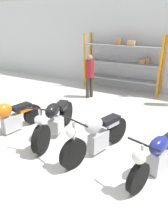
% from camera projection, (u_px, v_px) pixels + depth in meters
% --- Properties ---
extents(ground_plane, '(30.00, 30.00, 0.00)m').
position_uv_depth(ground_plane, '(76.00, 145.00, 5.21)').
color(ground_plane, silver).
extents(back_wall, '(30.00, 0.08, 3.60)m').
position_uv_depth(back_wall, '(142.00, 46.00, 8.56)').
color(back_wall, silver).
rests_on(back_wall, ground_plane).
extents(shelving_rack, '(3.21, 0.63, 2.24)m').
position_uv_depth(shelving_rack, '(123.00, 61.00, 8.78)').
color(shelving_rack, orange).
rests_on(shelving_rack, ground_plane).
extents(motorcycle_orange, '(0.72, 2.03, 0.96)m').
position_uv_depth(motorcycle_orange, '(8.00, 118.00, 5.58)').
color(motorcycle_orange, black).
rests_on(motorcycle_orange, ground_plane).
extents(motorcycle_black, '(0.79, 2.16, 1.04)m').
position_uv_depth(motorcycle_black, '(55.00, 120.00, 5.41)').
color(motorcycle_black, black).
rests_on(motorcycle_black, ground_plane).
extents(motorcycle_silver, '(0.83, 1.99, 1.03)m').
position_uv_depth(motorcycle_silver, '(97.00, 135.00, 4.68)').
color(motorcycle_silver, black).
rests_on(motorcycle_silver, ground_plane).
extents(motorcycle_blue, '(0.81, 1.99, 0.94)m').
position_uv_depth(motorcycle_blue, '(159.00, 154.00, 4.08)').
color(motorcycle_blue, black).
rests_on(motorcycle_blue, ground_plane).
extents(person_near_rack, '(0.42, 0.42, 1.60)m').
position_uv_depth(person_near_rack, '(90.00, 73.00, 8.03)').
color(person_near_rack, '#38332D').
rests_on(person_near_rack, ground_plane).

